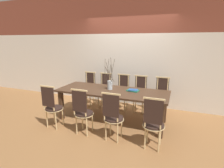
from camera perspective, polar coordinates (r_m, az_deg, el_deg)
ground_plane at (r=4.26m, az=-0.00°, el=-11.77°), size 16.00×16.00×0.00m
wall_rear at (r=5.07m, az=5.39°, el=11.10°), size 12.00×0.06×3.20m
dining_table at (r=4.02m, az=-0.00°, el=-3.36°), size 2.53×0.93×0.75m
chair_near_leftend at (r=3.95m, az=-18.94°, el=-6.68°), size 0.39×0.39×0.97m
chair_near_left at (r=3.54m, az=-9.56°, el=-8.53°), size 0.39×0.39×0.97m
chair_near_center at (r=3.28m, az=0.28°, el=-10.21°), size 0.39×0.39×0.97m
chair_near_right at (r=3.12m, az=13.37°, el=-11.96°), size 0.39×0.39×0.97m
chair_far_leftend at (r=5.16m, az=-7.54°, el=-1.20°), size 0.39×0.39×0.97m
chair_far_left at (r=4.95m, az=-2.47°, el=-1.76°), size 0.39×0.39×0.97m
chair_far_center at (r=4.77m, az=3.45°, el=-2.39°), size 0.39×0.39×0.97m
chair_far_right at (r=4.65m, az=9.02°, el=-2.97°), size 0.39×0.39×0.97m
chair_far_rightend at (r=4.57m, az=15.83°, el=-3.63°), size 0.39×0.39×0.97m
vase_centerpiece at (r=4.05m, az=-0.72°, el=0.04°), size 0.29×0.26×0.74m
book_stack at (r=3.97m, az=6.85°, el=-2.04°), size 0.28×0.22×0.04m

